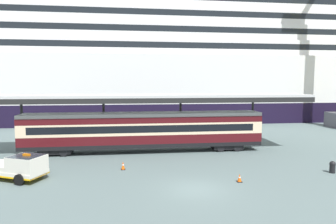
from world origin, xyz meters
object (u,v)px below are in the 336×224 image
Objects in this scene: traffic_cone_near at (240,178)px; train_carriage at (144,130)px; cruise_ship at (157,65)px; service_truck at (17,166)px; traffic_cone_mid at (123,166)px; quay_bollard at (332,167)px.

train_carriage is at bearing 121.42° from traffic_cone_near.
cruise_ship reaches higher than service_truck.
traffic_cone_near is 9.50m from traffic_cone_mid.
service_truck is 9.30× the size of traffic_cone_near.
quay_bollard is at bearing -10.29° from traffic_cone_mid.
train_carriage reaches higher than traffic_cone_near.
cruise_ship is 21.86× the size of service_truck.
service_truck is 7.97m from traffic_cone_mid.
cruise_ship is 173.01× the size of traffic_cone_mid.
traffic_cone_mid is 16.98m from quay_bollard.
cruise_ship is at bearing 70.86° from service_truck.
service_truck reaches higher than traffic_cone_near.
cruise_ship is 40.97m from traffic_cone_mid.
traffic_cone_near is at bearing -58.58° from train_carriage.
train_carriage is at bearing -97.40° from cruise_ship.
traffic_cone_near is at bearing -9.28° from service_truck.
traffic_cone_mid is at bearing -99.18° from cruise_ship.
traffic_cone_mid is at bearing 153.56° from traffic_cone_near.
train_carriage is 25.54× the size of quay_bollard.
cruise_ship reaches higher than traffic_cone_near.
quay_bollard reaches higher than traffic_cone_mid.
cruise_ship reaches higher than quay_bollard.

